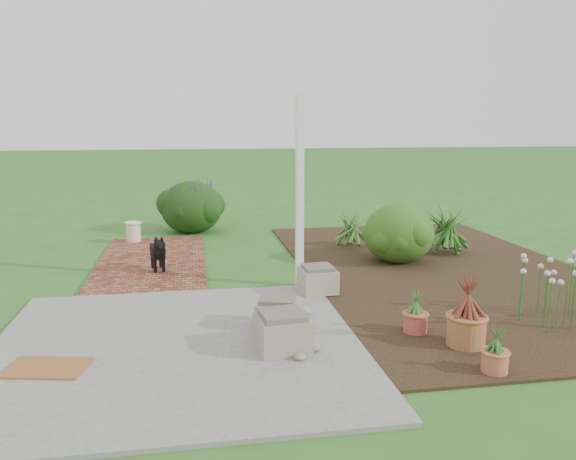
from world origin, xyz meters
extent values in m
plane|color=#2E5F1E|center=(0.00, 0.00, 0.00)|extent=(80.00, 80.00, 0.00)
cube|color=slate|center=(-1.25, -1.75, 0.02)|extent=(3.50, 3.50, 0.04)
cube|color=#5A261C|center=(-1.70, 1.75, 0.02)|extent=(1.60, 3.50, 0.04)
cube|color=black|center=(2.50, 0.50, 0.01)|extent=(4.00, 7.00, 0.03)
cube|color=white|center=(0.30, 0.10, 1.25)|extent=(0.10, 0.10, 2.50)
cube|color=gray|center=(-0.27, -2.03, 0.20)|extent=(0.52, 0.52, 0.31)
cube|color=gray|center=(-0.23, -1.46, 0.18)|extent=(0.51, 0.51, 0.28)
cube|color=gray|center=(0.46, -0.31, 0.18)|extent=(0.46, 0.46, 0.28)
cube|color=brown|center=(-2.34, -2.12, 0.05)|extent=(0.75, 0.56, 0.02)
cube|color=black|center=(-1.58, 1.11, 0.31)|extent=(0.24, 0.41, 0.17)
cylinder|color=black|center=(-1.61, 0.96, 0.14)|extent=(0.05, 0.05, 0.19)
cylinder|color=black|center=(-1.49, 0.99, 0.14)|extent=(0.05, 0.05, 0.19)
cylinder|color=black|center=(-1.66, 1.23, 0.14)|extent=(0.05, 0.05, 0.19)
cylinder|color=black|center=(-1.55, 1.25, 0.14)|extent=(0.05, 0.05, 0.19)
sphere|color=black|center=(-1.53, 0.88, 0.45)|extent=(0.16, 0.16, 0.16)
cone|color=black|center=(-1.61, 1.31, 0.43)|extent=(0.08, 0.13, 0.14)
cylinder|color=beige|center=(-2.12, 3.22, 0.21)|extent=(0.30, 0.30, 0.34)
ellipsoid|color=#1D3F11|center=(2.03, 1.07, 0.49)|extent=(1.18, 1.18, 0.91)
cylinder|color=#975D33|center=(1.47, -2.21, 0.18)|extent=(0.38, 0.38, 0.29)
cylinder|color=#B24A3C|center=(1.13, -1.80, 0.13)|extent=(0.32, 0.32, 0.20)
cylinder|color=#B6583D|center=(1.44, -2.80, 0.12)|extent=(0.29, 0.29, 0.19)
ellipsoid|color=black|center=(-1.08, 4.15, 0.52)|extent=(1.24, 1.24, 1.03)
camera|label=1|loc=(-1.06, -6.92, 2.12)|focal=35.00mm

